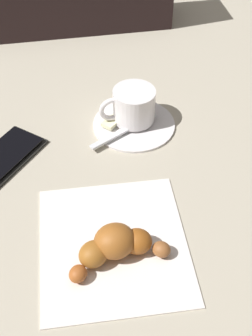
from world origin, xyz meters
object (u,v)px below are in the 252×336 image
(teaspoon, at_px, (135,124))
(napkin, at_px, (114,243))
(espresso_cup, at_px, (136,105))
(croissant, at_px, (116,245))
(cell_phone, at_px, (0,161))
(sugar_packet, at_px, (117,116))
(saucer, at_px, (136,123))

(teaspoon, height_order, napkin, teaspoon)
(espresso_cup, relative_size, croissant, 0.74)
(croissant, xyz_separation_m, cell_phone, (0.16, 0.17, -0.02))
(teaspoon, xyz_separation_m, napkin, (-0.22, 0.03, -0.01))
(teaspoon, xyz_separation_m, cell_phone, (-0.08, 0.20, -0.01))
(teaspoon, height_order, sugar_packet, teaspoon)
(sugar_packet, height_order, croissant, croissant)
(espresso_cup, xyz_separation_m, sugar_packet, (0.00, 0.03, -0.02))
(cell_phone, bearing_deg, sugar_packet, -60.92)
(saucer, xyz_separation_m, sugar_packet, (0.01, 0.03, 0.01))
(espresso_cup, relative_size, teaspoon, 0.87)
(teaspoon, bearing_deg, sugar_packet, 55.07)
(napkin, bearing_deg, sugar_packet, -0.56)
(espresso_cup, height_order, teaspoon, espresso_cup)
(sugar_packet, bearing_deg, espresso_cup, 120.84)
(croissant, distance_m, cell_phone, 0.23)
(teaspoon, xyz_separation_m, croissant, (-0.23, 0.03, 0.01))
(teaspoon, relative_size, napkin, 0.54)
(espresso_cup, distance_m, teaspoon, 0.03)
(saucer, height_order, napkin, saucer)
(sugar_packet, distance_m, croissant, 0.25)
(saucer, height_order, croissant, croissant)
(teaspoon, bearing_deg, saucer, -8.89)
(napkin, distance_m, croissant, 0.02)
(teaspoon, distance_m, napkin, 0.22)
(espresso_cup, distance_m, cell_phone, 0.22)
(napkin, height_order, cell_phone, cell_phone)
(saucer, xyz_separation_m, napkin, (-0.23, 0.03, -0.00))
(espresso_cup, distance_m, croissant, 0.25)
(saucer, distance_m, napkin, 0.23)
(espresso_cup, bearing_deg, sugar_packet, 86.72)
(saucer, distance_m, sugar_packet, 0.03)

